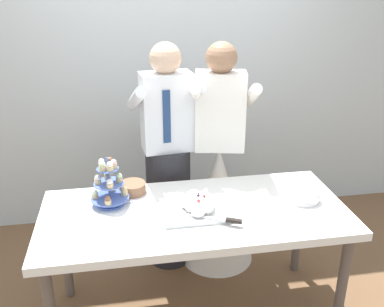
% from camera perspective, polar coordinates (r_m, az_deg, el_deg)
% --- Properties ---
extents(rear_wall, '(5.20, 0.10, 2.90)m').
position_cam_1_polar(rear_wall, '(3.60, -3.52, 13.05)').
color(rear_wall, silver).
rests_on(rear_wall, ground_plane).
extents(dessert_table, '(1.80, 0.80, 0.78)m').
position_cam_1_polar(dessert_table, '(2.57, 0.40, -9.00)').
color(dessert_table, white).
rests_on(dessert_table, ground_plane).
extents(cupcake_stand, '(0.23, 0.23, 0.31)m').
position_cam_1_polar(cupcake_stand, '(2.58, -11.00, -4.13)').
color(cupcake_stand, '#4C66B2').
rests_on(cupcake_stand, dessert_table).
extents(main_cake_tray, '(0.42, 0.37, 0.13)m').
position_cam_1_polar(main_cake_tray, '(2.50, 0.88, -6.93)').
color(main_cake_tray, silver).
rests_on(main_cake_tray, dessert_table).
extents(plate_stack, '(0.20, 0.20, 0.08)m').
position_cam_1_polar(plate_stack, '(2.71, 14.65, -5.32)').
color(plate_stack, white).
rests_on(plate_stack, dessert_table).
extents(round_cake, '(0.24, 0.24, 0.08)m').
position_cam_1_polar(round_cake, '(2.72, -7.93, -4.72)').
color(round_cake, white).
rests_on(round_cake, dessert_table).
extents(person_groom, '(0.51, 0.53, 1.66)m').
position_cam_1_polar(person_groom, '(3.09, -3.22, -2.36)').
color(person_groom, '#232328').
rests_on(person_groom, ground_plane).
extents(person_bride, '(0.58, 0.57, 1.66)m').
position_cam_1_polar(person_bride, '(3.18, 3.49, -4.88)').
color(person_bride, white).
rests_on(person_bride, ground_plane).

